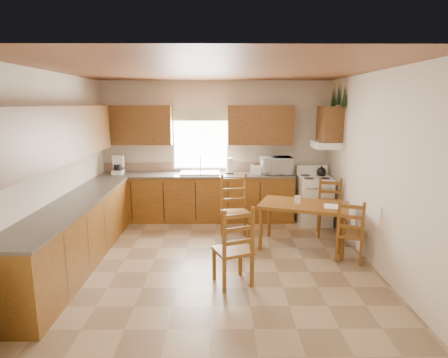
{
  "coord_description": "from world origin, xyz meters",
  "views": [
    {
      "loc": [
        0.11,
        -5.19,
        2.26
      ],
      "look_at": [
        0.15,
        0.3,
        1.15
      ],
      "focal_mm": 30.0,
      "sensor_mm": 36.0,
      "label": 1
    }
  ],
  "objects_px": {
    "microwave": "(276,165)",
    "chair_near_right": "(351,230)",
    "chair_far_right": "(330,208)",
    "chair_near_left": "(233,245)",
    "dining_table": "(303,226)",
    "stove": "(314,201)",
    "chair_far_left": "(236,209)"
  },
  "relations": [
    {
      "from": "microwave",
      "to": "chair_near_right",
      "type": "bearing_deg",
      "value": -72.17
    },
    {
      "from": "chair_far_right",
      "to": "chair_near_left",
      "type": "bearing_deg",
      "value": -122.57
    },
    {
      "from": "chair_near_left",
      "to": "chair_far_right",
      "type": "bearing_deg",
      "value": -155.81
    },
    {
      "from": "chair_near_right",
      "to": "chair_far_right",
      "type": "xyz_separation_m",
      "value": [
        -0.0,
        1.06,
        0.03
      ]
    },
    {
      "from": "dining_table",
      "to": "chair_near_left",
      "type": "bearing_deg",
      "value": -114.13
    },
    {
      "from": "microwave",
      "to": "dining_table",
      "type": "relative_size",
      "value": 0.41
    },
    {
      "from": "microwave",
      "to": "dining_table",
      "type": "distance_m",
      "value": 1.67
    },
    {
      "from": "stove",
      "to": "dining_table",
      "type": "distance_m",
      "value": 1.33
    },
    {
      "from": "chair_far_right",
      "to": "chair_far_left",
      "type": "bearing_deg",
      "value": -160.22
    },
    {
      "from": "chair_near_left",
      "to": "chair_far_left",
      "type": "relative_size",
      "value": 0.94
    },
    {
      "from": "microwave",
      "to": "chair_near_right",
      "type": "height_order",
      "value": "microwave"
    },
    {
      "from": "chair_near_left",
      "to": "stove",
      "type": "bearing_deg",
      "value": -145.07
    },
    {
      "from": "microwave",
      "to": "chair_far_right",
      "type": "xyz_separation_m",
      "value": [
        0.82,
        -0.93,
        -0.6
      ]
    },
    {
      "from": "chair_near_right",
      "to": "dining_table",
      "type": "bearing_deg",
      "value": -17.25
    },
    {
      "from": "microwave",
      "to": "chair_near_right",
      "type": "relative_size",
      "value": 0.59
    },
    {
      "from": "dining_table",
      "to": "chair_far_right",
      "type": "height_order",
      "value": "chair_far_right"
    },
    {
      "from": "microwave",
      "to": "chair_far_left",
      "type": "bearing_deg",
      "value": -130.09
    },
    {
      "from": "chair_far_left",
      "to": "chair_near_left",
      "type": "bearing_deg",
      "value": -101.05
    },
    {
      "from": "chair_near_right",
      "to": "chair_far_left",
      "type": "bearing_deg",
      "value": -3.79
    },
    {
      "from": "stove",
      "to": "chair_far_right",
      "type": "bearing_deg",
      "value": -80.52
    },
    {
      "from": "dining_table",
      "to": "chair_near_right",
      "type": "relative_size",
      "value": 1.46
    },
    {
      "from": "chair_far_left",
      "to": "chair_far_right",
      "type": "height_order",
      "value": "chair_far_left"
    },
    {
      "from": "microwave",
      "to": "chair_near_left",
      "type": "distance_m",
      "value": 2.91
    },
    {
      "from": "microwave",
      "to": "chair_far_left",
      "type": "xyz_separation_m",
      "value": [
        -0.83,
        -1.16,
        -0.54
      ]
    },
    {
      "from": "microwave",
      "to": "chair_far_right",
      "type": "distance_m",
      "value": 1.37
    },
    {
      "from": "dining_table",
      "to": "stove",
      "type": "bearing_deg",
      "value": 88.4
    },
    {
      "from": "chair_far_right",
      "to": "stove",
      "type": "bearing_deg",
      "value": 111.01
    },
    {
      "from": "chair_near_left",
      "to": "chair_far_right",
      "type": "relative_size",
      "value": 1.05
    },
    {
      "from": "chair_near_left",
      "to": "chair_far_left",
      "type": "distance_m",
      "value": 1.55
    },
    {
      "from": "stove",
      "to": "chair_near_left",
      "type": "height_order",
      "value": "chair_near_left"
    },
    {
      "from": "chair_near_right",
      "to": "chair_near_left",
      "type": "bearing_deg",
      "value": 45.44
    },
    {
      "from": "microwave",
      "to": "stove",
      "type": "bearing_deg",
      "value": -24.17
    }
  ]
}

